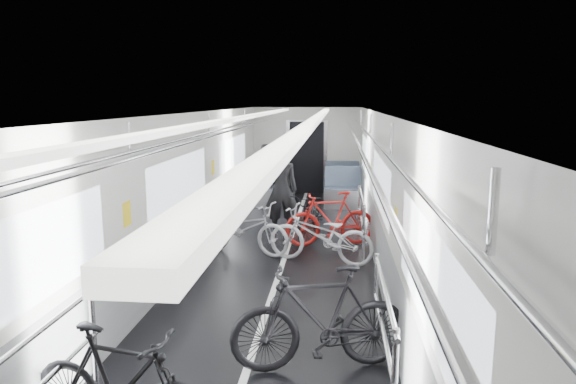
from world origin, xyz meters
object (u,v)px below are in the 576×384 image
(bike_aisle, at_px, (310,214))
(person_seated, at_px, (265,175))
(bike_right_mid, at_px, (320,235))
(bike_right_far, at_px, (330,219))
(person_standing, at_px, (281,190))
(bike_left_far, at_px, (244,228))
(bike_right_near, at_px, (320,318))

(bike_aisle, distance_m, person_seated, 3.03)
(bike_aisle, bearing_deg, bike_right_mid, -70.89)
(bike_right_mid, distance_m, bike_right_far, 1.03)
(person_standing, height_order, person_seated, person_standing)
(bike_right_far, bearing_deg, bike_left_far, -82.32)
(bike_left_far, height_order, bike_aisle, bike_left_far)
(bike_left_far, xyz_separation_m, bike_right_near, (1.43, -3.74, 0.08))
(bike_aisle, distance_m, person_standing, 0.73)
(bike_right_mid, relative_size, person_seated, 1.13)
(bike_right_mid, bearing_deg, bike_left_far, -92.18)
(bike_left_far, xyz_separation_m, person_standing, (0.51, 1.30, 0.43))
(bike_aisle, bearing_deg, bike_left_far, -121.23)
(bike_left_far, distance_m, bike_right_near, 4.01)
(bike_right_near, xyz_separation_m, bike_aisle, (-0.35, 4.95, -0.09))
(person_standing, xyz_separation_m, person_seated, (-0.68, 2.64, -0.11))
(bike_right_far, distance_m, person_seated, 3.74)
(bike_aisle, height_order, person_seated, person_seated)
(bike_left_far, height_order, person_standing, person_standing)
(bike_right_near, bearing_deg, person_seated, 178.56)
(bike_right_near, xyz_separation_m, bike_right_mid, (-0.11, 3.33, -0.07))
(bike_right_near, xyz_separation_m, person_standing, (-0.92, 5.05, 0.35))
(person_standing, bearing_deg, person_seated, -89.78)
(bike_right_near, relative_size, person_standing, 1.00)
(bike_right_mid, relative_size, bike_aisle, 1.06)
(bike_right_near, relative_size, bike_aisle, 1.06)
(bike_right_mid, xyz_separation_m, bike_aisle, (-0.24, 1.62, -0.02))
(bike_right_near, xyz_separation_m, person_seated, (-1.60, 7.69, 0.25))
(bike_right_mid, bearing_deg, person_seated, -145.85)
(bike_left_far, height_order, bike_right_mid, bike_right_mid)
(bike_right_mid, relative_size, person_standing, 0.99)
(bike_left_far, xyz_separation_m, bike_right_far, (1.47, 0.60, 0.05))
(bike_aisle, relative_size, person_seated, 1.07)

